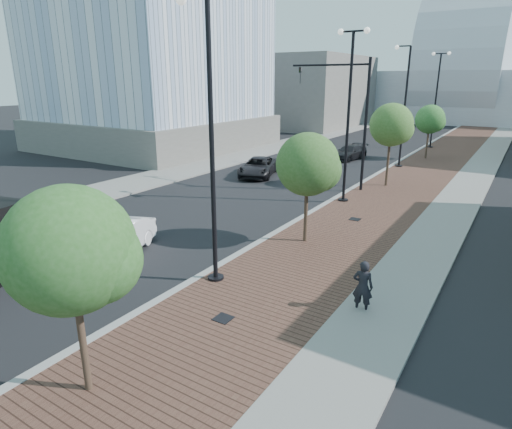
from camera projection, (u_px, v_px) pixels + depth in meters
The scene contains 22 objects.
sidewalk at pixel (450, 159), 37.79m from camera, with size 7.00×140.00×0.12m, color #4C2D23.
concrete_strip at pixel (485, 162), 36.42m from camera, with size 2.40×140.00×0.13m, color slate.
curb at pixel (409, 155), 39.57m from camera, with size 0.30×140.00×0.14m, color gray.
west_sidewalk at pixel (285, 145), 46.20m from camera, with size 4.00×140.00×0.12m, color slate.
white_sedan at pixel (117, 239), 17.15m from camera, with size 1.46×4.20×1.38m, color silver.
dark_car_mid at pixel (258, 167), 31.36m from camera, with size 2.22×4.81×1.34m, color black.
dark_car_far at pixel (349, 152), 37.90m from camera, with size 1.73×4.26×1.24m, color black.
pedestrian at pixel (363, 287), 12.90m from camera, with size 0.61×0.40×1.68m, color black.
streetlight_1 at pixel (209, 158), 13.86m from camera, with size 1.44×0.56×9.21m.
streetlight_2 at pixel (348, 117), 23.33m from camera, with size 1.72×0.56×9.28m.
streetlight_3 at pixel (403, 112), 33.20m from camera, with size 1.44×0.56×9.21m.
streetlight_4 at pixel (436, 100), 42.68m from camera, with size 1.72×0.56×9.28m.
traffic_mast at pixel (352, 110), 26.16m from camera, with size 5.09×0.20×8.00m.
tree_0 at pixel (73, 251), 8.71m from camera, with size 2.68×2.68×4.82m.
tree_1 at pixel (309, 165), 17.59m from camera, with size 2.62×2.61×4.75m.
tree_2 at pixel (392, 125), 27.09m from camera, with size 2.71×2.71×5.38m.
tree_3 at pixel (431, 119), 36.93m from camera, with size 2.49×2.46×4.72m.
tower_podium at pixel (156, 132), 44.93m from camera, with size 19.00×19.00×3.00m, color #615D57.
convention_center at pixel (465, 84), 75.09m from camera, with size 50.00×30.00×50.00m.
commercial_block_nw at pixel (309, 91), 64.41m from camera, with size 14.00×20.00×10.00m, color #66625C.
utility_cover_1 at pixel (223, 318), 12.53m from camera, with size 0.50×0.50×0.02m, color black.
utility_cover_2 at pixel (355, 219), 21.40m from camera, with size 0.50×0.50×0.02m, color black.
Camera 1 is at (9.11, -0.83, 6.78)m, focal length 30.25 mm.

